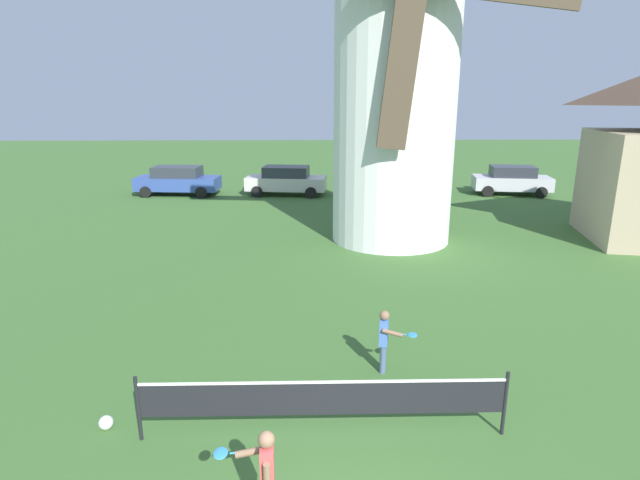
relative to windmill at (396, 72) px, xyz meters
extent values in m
cylinder|color=white|center=(0.00, 0.03, -1.36)|extent=(4.31, 4.31, 9.30)
cylinder|color=black|center=(-5.73, -11.62, -5.46)|extent=(0.06, 0.06, 1.10)
cylinder|color=black|center=(-0.02, -11.62, -5.46)|extent=(0.06, 0.06, 1.10)
cube|color=black|center=(-2.87, -11.62, -5.34)|extent=(5.67, 0.01, 0.55)
cube|color=white|center=(-2.87, -11.62, -5.04)|extent=(5.67, 0.02, 0.04)
cube|color=#DB4C4C|center=(-3.60, -13.37, -5.12)|extent=(0.18, 0.31, 0.55)
sphere|color=#89664C|center=(-3.60, -13.37, -4.75)|extent=(0.21, 0.21, 0.21)
cylinder|color=#89664C|center=(-3.59, -13.56, -5.14)|extent=(0.09, 0.09, 0.41)
cylinder|color=#89664C|center=(-3.79, -13.21, -5.04)|extent=(0.43, 0.11, 0.16)
cylinder|color=#338CCC|center=(-3.96, -13.21, -5.04)|extent=(0.22, 0.04, 0.04)
ellipsoid|color=#338CCC|center=(-4.18, -13.23, -5.04)|extent=(0.19, 0.25, 0.03)
cylinder|color=slate|center=(-1.63, -9.56, -5.73)|extent=(0.12, 0.12, 0.58)
cylinder|color=slate|center=(-1.66, -9.70, -5.73)|extent=(0.12, 0.12, 0.58)
cube|color=#4C7AD1|center=(-1.64, -9.63, -5.18)|extent=(0.22, 0.31, 0.51)
sphere|color=#89664C|center=(-1.64, -9.63, -4.83)|extent=(0.19, 0.19, 0.19)
cylinder|color=#89664C|center=(-1.60, -9.45, -5.20)|extent=(0.08, 0.08, 0.38)
cylinder|color=#89664C|center=(-1.51, -9.83, -5.10)|extent=(0.40, 0.17, 0.15)
cylinder|color=#338CCC|center=(-1.36, -9.86, -5.10)|extent=(0.22, 0.08, 0.04)
ellipsoid|color=#338CCC|center=(-1.15, -9.92, -5.10)|extent=(0.23, 0.28, 0.03)
sphere|color=silver|center=(-6.37, -11.34, -5.90)|extent=(0.23, 0.23, 0.23)
cube|color=#334C99|center=(-10.16, 9.29, -5.36)|extent=(4.55, 2.07, 0.70)
cube|color=#2D333D|center=(-10.16, 9.29, -4.73)|extent=(2.59, 1.70, 0.56)
cylinder|color=black|center=(-8.59, 10.01, -5.71)|extent=(0.61, 0.23, 0.60)
cylinder|color=black|center=(-8.73, 8.32, -5.71)|extent=(0.61, 0.23, 0.60)
cylinder|color=black|center=(-11.58, 10.27, -5.71)|extent=(0.61, 0.23, 0.60)
cylinder|color=black|center=(-11.73, 8.58, -5.71)|extent=(0.61, 0.23, 0.60)
cube|color=silver|center=(-4.26, 9.20, -5.36)|extent=(4.46, 2.23, 0.70)
cube|color=#2D333D|center=(-4.26, 9.20, -4.73)|extent=(2.57, 1.79, 0.56)
cylinder|color=black|center=(-2.71, 9.86, -5.71)|extent=(0.62, 0.26, 0.60)
cylinder|color=black|center=(-2.93, 8.17, -5.71)|extent=(0.62, 0.26, 0.60)
cylinder|color=black|center=(-5.60, 10.23, -5.71)|extent=(0.62, 0.26, 0.60)
cylinder|color=black|center=(-5.81, 8.54, -5.71)|extent=(0.62, 0.26, 0.60)
cube|color=#1E6638|center=(2.32, 9.95, -5.36)|extent=(4.33, 2.47, 0.70)
cube|color=#2D333D|center=(2.32, 9.95, -4.73)|extent=(2.53, 1.92, 0.56)
cylinder|color=black|center=(3.85, 10.51, -5.71)|extent=(0.62, 0.29, 0.60)
cylinder|color=black|center=(3.52, 8.84, -5.71)|extent=(0.62, 0.29, 0.60)
cylinder|color=black|center=(1.13, 11.05, -5.71)|extent=(0.62, 0.29, 0.60)
cylinder|color=black|center=(0.80, 9.38, -5.71)|extent=(0.62, 0.29, 0.60)
cube|color=silver|center=(8.06, 8.98, -5.36)|extent=(4.26, 2.29, 0.70)
cube|color=#2D333D|center=(8.06, 8.98, -4.73)|extent=(2.47, 1.82, 0.56)
cylinder|color=black|center=(9.55, 9.61, -5.71)|extent=(0.62, 0.27, 0.60)
cylinder|color=black|center=(9.29, 7.93, -5.71)|extent=(0.62, 0.27, 0.60)
cylinder|color=black|center=(6.83, 10.02, -5.71)|extent=(0.62, 0.27, 0.60)
cylinder|color=black|center=(6.57, 8.34, -5.71)|extent=(0.62, 0.27, 0.60)
camera|label=1|loc=(-3.09, -18.60, -0.82)|focal=28.81mm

